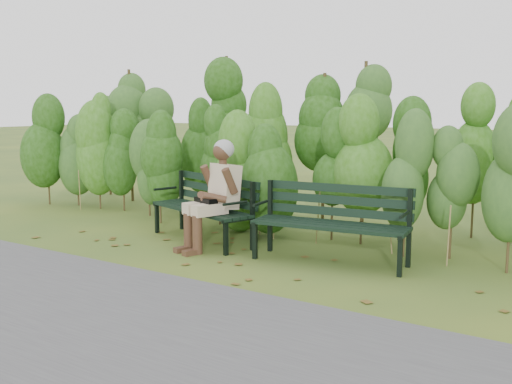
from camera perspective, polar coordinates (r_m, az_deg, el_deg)
The scene contains 7 objects.
ground at distance 6.96m, azimuth -1.59°, elevation -6.47°, with size 80.00×80.00×0.00m, color #3B5825.
footpath at distance 5.38m, azimuth -15.36°, elevation -11.21°, with size 60.00×2.50×0.01m, color #474749.
hedge_band at distance 8.34m, azimuth 5.72°, elevation 4.71°, with size 11.04×1.67×2.42m.
leaf_litter at distance 7.11m, azimuth -3.69°, elevation -6.13°, with size 5.81×2.23×0.01m.
bench_left at distance 7.88m, azimuth -4.68°, elevation -1.02°, with size 1.79×1.04×0.85m.
bench_right at distance 6.85m, azimuth 7.33°, elevation -2.35°, with size 1.81×0.79×0.88m.
seated_woman at distance 7.38m, azimuth -3.90°, elevation 0.30°, with size 0.62×0.88×1.35m.
Camera 1 is at (3.85, -5.52, 1.78)m, focal length 42.00 mm.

